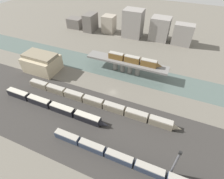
{
  "coord_description": "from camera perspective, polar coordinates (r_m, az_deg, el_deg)",
  "views": [
    {
      "loc": [
        27.7,
        -66.13,
        65.18
      ],
      "look_at": [
        0.0,
        -1.21,
        3.17
      ],
      "focal_mm": 28.0,
      "sensor_mm": 36.0,
      "label": 1
    }
  ],
  "objects": [
    {
      "name": "city_block_far_left",
      "position": [
        178.18,
        -11.87,
        20.54
      ],
      "size": [
        13.27,
        10.15,
        8.75
      ],
      "primitive_type": "cube",
      "color": "#605B56",
      "rests_on": "ground"
    },
    {
      "name": "railbed_yard",
      "position": [
        82.41,
        -6.36,
        -11.35
      ],
      "size": [
        280.0,
        42.0,
        0.01
      ],
      "primitive_type": "cube",
      "color": "#33302D",
      "rests_on": "ground"
    },
    {
      "name": "city_block_tall",
      "position": [
        151.47,
        22.07,
        16.27
      ],
      "size": [
        14.5,
        8.54,
        16.25
      ],
      "primitive_type": "cube",
      "color": "gray",
      "rests_on": "ground"
    },
    {
      "name": "train_on_bridge",
      "position": [
        106.27,
        7.14,
        9.61
      ],
      "size": [
        33.07,
        3.09,
        4.02
      ],
      "color": "brown",
      "rests_on": "bridge"
    },
    {
      "name": "city_block_right",
      "position": [
        155.2,
        6.87,
        20.63
      ],
      "size": [
        15.67,
        12.36,
        22.16
      ],
      "primitive_type": "cube",
      "color": "gray",
      "rests_on": "ground"
    },
    {
      "name": "ground_plane",
      "position": [
        96.9,
        0.28,
        -0.97
      ],
      "size": [
        400.0,
        400.0,
        0.0
      ],
      "primitive_type": "plane",
      "color": "#666056"
    },
    {
      "name": "train_yard_mid",
      "position": [
        91.59,
        -18.63,
        -5.18
      ],
      "size": [
        59.33,
        3.18,
        3.91
      ],
      "color": "black",
      "rests_on": "ground"
    },
    {
      "name": "city_block_left",
      "position": [
        168.63,
        -7.06,
        20.95
      ],
      "size": [
        8.74,
        14.0,
        14.64
      ],
      "primitive_type": "cube",
      "color": "#605B56",
      "rests_on": "ground"
    },
    {
      "name": "train_yard_far",
      "position": [
        89.21,
        -5.38,
        -4.08
      ],
      "size": [
        83.4,
        3.14,
        3.95
      ],
      "color": "gray",
      "rests_on": "ground"
    },
    {
      "name": "city_block_center",
      "position": [
        164.14,
        -1.01,
        20.61
      ],
      "size": [
        10.39,
        10.12,
        14.37
      ],
      "primitive_type": "cube",
      "color": "gray",
      "rests_on": "ground"
    },
    {
      "name": "signal_tower",
      "position": [
        67.19,
        19.89,
        -21.77
      ],
      "size": [
        1.0,
        0.77,
        15.26
      ],
      "color": "#4C4C51",
      "rests_on": "ground"
    },
    {
      "name": "train_yard_near",
      "position": [
        70.8,
        8.33,
        -23.18
      ],
      "size": [
        73.74,
        2.83,
        3.55
      ],
      "color": "#2D384C",
      "rests_on": "ground"
    },
    {
      "name": "bridge",
      "position": [
        109.34,
        4.74,
        8.42
      ],
      "size": [
        50.92,
        8.15,
        7.91
      ],
      "color": "slate",
      "rests_on": "ground"
    },
    {
      "name": "warehouse_building",
      "position": [
        119.64,
        -21.94,
        8.19
      ],
      "size": [
        20.61,
        15.06,
        11.53
      ],
      "color": "tan",
      "rests_on": "ground"
    },
    {
      "name": "river_water",
      "position": [
        112.74,
        4.58,
        5.84
      ],
      "size": [
        320.0,
        19.74,
        0.01
      ],
      "primitive_type": "cube",
      "color": "#4C5B56",
      "rests_on": "ground"
    },
    {
      "name": "city_block_far_right",
      "position": [
        154.07,
        15.33,
        18.58
      ],
      "size": [
        14.79,
        12.08,
        18.18
      ],
      "primitive_type": "cube",
      "color": "gray",
      "rests_on": "ground"
    }
  ]
}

